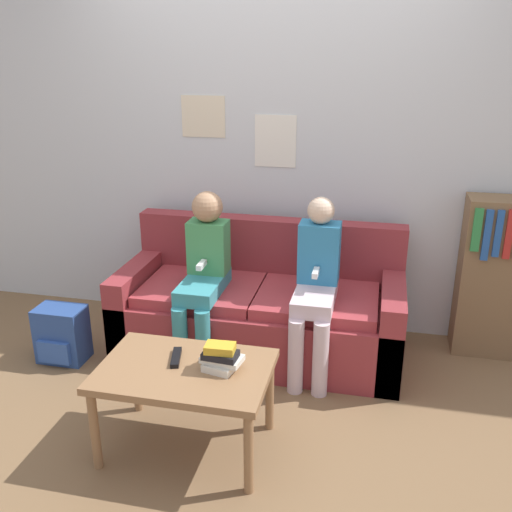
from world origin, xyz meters
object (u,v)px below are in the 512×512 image
object	(u,v)px
tv_remote	(176,357)
coffee_table	(185,378)
person_right	(316,281)
bookshelf	(492,277)
person_left	(204,269)
couch	(261,310)
backpack	(62,335)

from	to	relation	value
tv_remote	coffee_table	bearing A→B (deg)	-58.72
person_right	bookshelf	xyz separation A→B (m)	(1.05, 0.48, -0.07)
bookshelf	person_left	bearing A→B (deg)	-164.63
person_left	bookshelf	size ratio (longest dim) A/B	1.03
couch	bookshelf	bearing A→B (deg)	11.83
coffee_table	backpack	distance (m)	1.24
couch	bookshelf	size ratio (longest dim) A/B	1.74
person_left	bookshelf	bearing A→B (deg)	15.37
couch	coffee_table	xyz separation A→B (m)	(-0.14, -1.04, 0.12)
tv_remote	couch	bearing A→B (deg)	63.81
couch	coffee_table	bearing A→B (deg)	-97.80
couch	tv_remote	distance (m)	1.02
bookshelf	backpack	world-z (taller)	bookshelf
coffee_table	person_left	world-z (taller)	person_left
person_right	tv_remote	bearing A→B (deg)	-125.84
coffee_table	couch	bearing A→B (deg)	82.20
bookshelf	coffee_table	bearing A→B (deg)	-139.36
coffee_table	backpack	size ratio (longest dim) A/B	2.28
person_left	bookshelf	xyz separation A→B (m)	(1.74, 0.48, -0.09)
couch	backpack	xyz separation A→B (m)	(-1.19, -0.42, -0.10)
couch	backpack	distance (m)	1.26
tv_remote	backpack	world-z (taller)	tv_remote
person_left	person_right	xyz separation A→B (m)	(0.69, -0.00, -0.02)
tv_remote	person_left	bearing A→B (deg)	83.54
coffee_table	person_right	bearing A→B (deg)	59.20
couch	bookshelf	world-z (taller)	bookshelf
person_left	backpack	xyz separation A→B (m)	(-0.87, -0.24, -0.43)
person_left	backpack	bearing A→B (deg)	-164.78
couch	person_right	size ratio (longest dim) A/B	1.68
coffee_table	backpack	world-z (taller)	coffee_table
person_right	backpack	xyz separation A→B (m)	(-1.56, -0.23, -0.41)
couch	coffee_table	size ratio (longest dim) A/B	2.19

